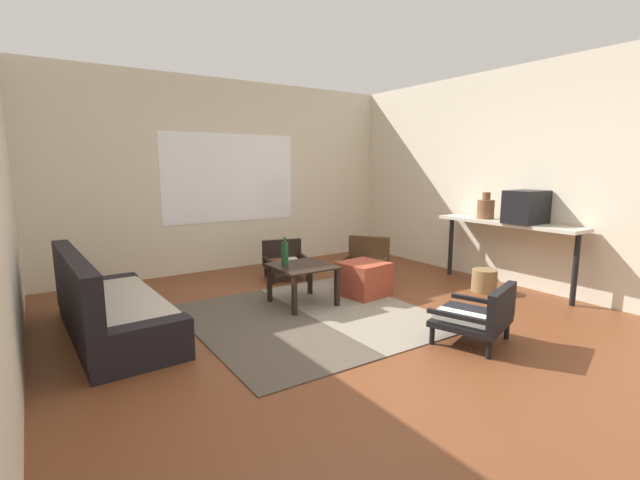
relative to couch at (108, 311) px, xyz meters
The scene contains 15 objects.
ground_plane 2.25m from the couch, 28.92° to the right, with size 7.80×7.80×0.00m, color brown.
far_wall_with_window 3.00m from the couch, 45.17° to the left, with size 5.60×0.13×2.70m.
side_wall_right 4.82m from the couch, ahead, with size 0.12×6.60×2.70m, color beige.
area_rug 1.86m from the couch, 17.81° to the right, with size 2.24×2.26×0.01m.
couch is the anchor object (origin of this frame).
coffee_table 1.92m from the couch, ahead, with size 0.61×0.63×0.44m.
armchair_by_window 2.51m from the couch, 22.77° to the left, with size 0.66×0.66×0.49m.
armchair_striped_foreground 3.22m from the couch, 36.27° to the right, with size 0.74×0.72×0.52m.
armchair_corner 3.16m from the couch, ahead, with size 0.79×0.79×0.56m.
ottoman_orange 2.68m from the couch, ahead, with size 0.48×0.48×0.40m, color #993D28.
console_shelf 4.47m from the couch, 12.79° to the right, with size 0.39×1.79×0.84m.
crt_television 4.56m from the couch, 15.55° to the right, with size 0.45×0.36×0.38m.
clay_vase 4.44m from the couch, ahead, with size 0.21×0.21×0.33m.
glass_bottle 1.79m from the couch, ahead, with size 0.07×0.07×0.31m.
wicker_basket 4.10m from the couch, 13.40° to the right, with size 0.29×0.29×0.27m, color olive.
Camera 1 is at (-2.45, -3.04, 1.50)m, focal length 24.61 mm.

